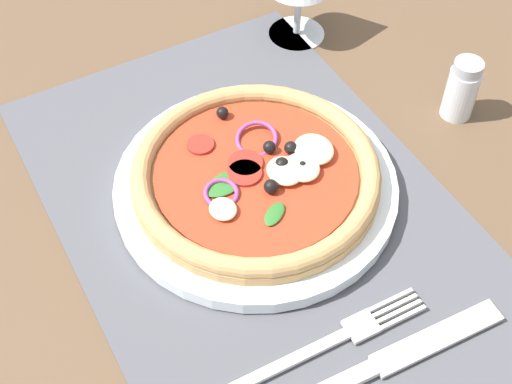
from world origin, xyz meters
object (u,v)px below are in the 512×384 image
(fork, at_px, (336,339))
(knife, at_px, (395,358))
(plate, at_px, (256,187))
(pizza, at_px, (257,174))
(pepper_shaker, at_px, (462,90))

(fork, bearing_deg, knife, -47.97)
(knife, bearing_deg, plate, 96.35)
(plate, bearing_deg, knife, 3.28)
(fork, distance_m, knife, 0.05)
(pizza, xyz_separation_m, pepper_shaker, (0.01, 0.23, 0.00))
(knife, height_order, pepper_shaker, pepper_shaker)
(plate, distance_m, pizza, 0.02)
(pizza, xyz_separation_m, knife, (0.20, 0.01, -0.02))
(pizza, relative_size, fork, 1.26)
(pizza, bearing_deg, pepper_shaker, 88.68)
(fork, distance_m, pepper_shaker, 0.30)
(plate, bearing_deg, pizza, 78.08)
(pizza, bearing_deg, fork, -7.01)
(fork, bearing_deg, pepper_shaker, 33.98)
(plate, relative_size, fork, 1.45)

